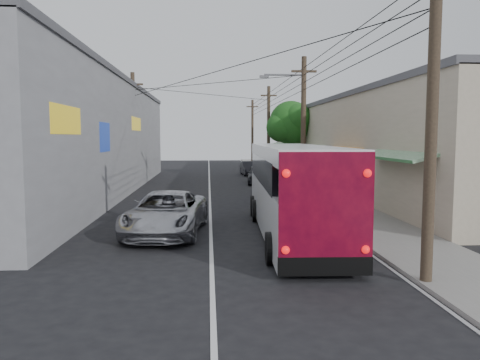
% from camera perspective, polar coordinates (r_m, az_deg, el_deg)
% --- Properties ---
extents(ground, '(120.00, 120.00, 0.00)m').
position_cam_1_polar(ground, '(13.28, -3.47, -10.49)').
color(ground, black).
rests_on(ground, ground).
extents(sidewalk, '(3.00, 80.00, 0.12)m').
position_cam_1_polar(sidewalk, '(33.62, 7.41, -0.83)').
color(sidewalk, slate).
rests_on(sidewalk, ground).
extents(building_right, '(7.09, 40.00, 6.25)m').
position_cam_1_polar(building_right, '(36.50, 13.80, 4.40)').
color(building_right, '#BEAF97').
rests_on(building_right, ground).
extents(building_left, '(7.20, 36.00, 7.25)m').
position_cam_1_polar(building_left, '(31.91, -19.27, 5.05)').
color(building_left, gray).
rests_on(building_left, ground).
extents(utility_poles, '(11.80, 45.28, 8.00)m').
position_cam_1_polar(utility_poles, '(33.27, 1.64, 6.16)').
color(utility_poles, '#473828').
rests_on(utility_poles, ground).
extents(street_tree, '(4.40, 4.00, 6.60)m').
position_cam_1_polar(street_tree, '(39.43, 6.30, 6.78)').
color(street_tree, '#3F2B19').
rests_on(street_tree, ground).
extents(coach_bus, '(2.98, 11.52, 3.29)m').
position_cam_1_polar(coach_bus, '(17.26, 6.42, -1.08)').
color(coach_bus, white).
rests_on(coach_bus, ground).
extents(jeepney, '(3.16, 5.88, 1.57)m').
position_cam_1_polar(jeepney, '(17.61, -8.99, -4.01)').
color(jeepney, '#B5B6BD').
rests_on(jeepney, ground).
extents(parked_suv, '(2.35, 5.42, 1.55)m').
position_cam_1_polar(parked_suv, '(27.02, 4.38, -0.76)').
color(parked_suv, '#9A99A0').
rests_on(parked_suv, ground).
extents(parked_car_mid, '(2.06, 4.41, 1.46)m').
position_cam_1_polar(parked_car_mid, '(36.12, 2.28, 0.69)').
color(parked_car_mid, '#222327').
rests_on(parked_car_mid, ground).
extents(parked_car_far, '(1.66, 4.08, 1.31)m').
position_cam_1_polar(parked_car_far, '(44.21, 1.15, 1.44)').
color(parked_car_far, black).
rests_on(parked_car_far, ground).
extents(pedestrian_near, '(0.68, 0.57, 1.59)m').
position_cam_1_polar(pedestrian_near, '(25.96, 9.16, -0.76)').
color(pedestrian_near, '#C36794').
rests_on(pedestrian_near, sidewalk).
extents(pedestrian_far, '(0.87, 0.81, 1.43)m').
position_cam_1_polar(pedestrian_far, '(26.95, 8.91, -0.70)').
color(pedestrian_far, '#97ABDC').
rests_on(pedestrian_far, sidewalk).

